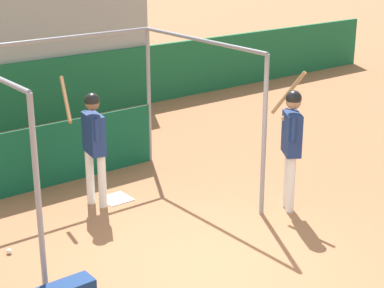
% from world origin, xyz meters
% --- Properties ---
extents(ground_plane, '(60.00, 60.00, 0.00)m').
position_xyz_m(ground_plane, '(0.00, 0.00, 0.00)').
color(ground_plane, '#9E6642').
extents(batting_cage, '(3.69, 3.11, 2.52)m').
position_xyz_m(batting_cage, '(-0.13, 3.16, 1.08)').
color(batting_cage, gray).
rests_on(batting_cage, ground).
extents(home_plate, '(0.44, 0.44, 0.02)m').
position_xyz_m(home_plate, '(0.19, 2.53, 0.01)').
color(home_plate, white).
rests_on(home_plate, ground).
extents(player_batter, '(0.58, 1.00, 2.00)m').
position_xyz_m(player_batter, '(-0.17, 2.54, 1.13)').
color(player_batter, white).
rests_on(player_batter, ground).
extents(player_waiting, '(0.57, 0.78, 2.15)m').
position_xyz_m(player_waiting, '(2.13, 0.56, 1.18)').
color(player_waiting, white).
rests_on(player_waiting, ground).
extents(baseball, '(0.07, 0.07, 0.07)m').
position_xyz_m(baseball, '(-1.92, 1.85, 0.04)').
color(baseball, white).
rests_on(baseball, ground).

